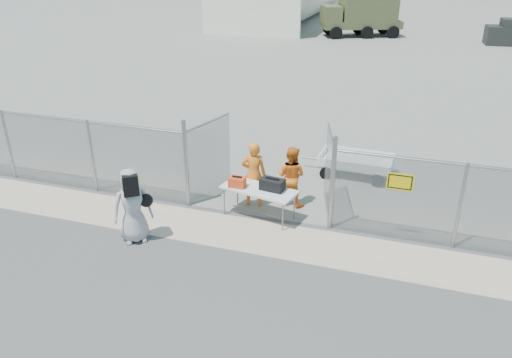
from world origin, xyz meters
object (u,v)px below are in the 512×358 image
(folding_table, at_px, (259,203))
(security_worker_right, at_px, (291,176))
(utility_trailer, at_px, (356,165))
(security_worker_left, at_px, (254,174))
(visitor, at_px, (132,206))

(folding_table, xyz_separation_m, security_worker_right, (0.61, 0.99, 0.44))
(folding_table, relative_size, utility_trailer, 0.68)
(security_worker_left, distance_m, visitor, 3.46)
(security_worker_right, relative_size, utility_trailer, 0.59)
(security_worker_left, xyz_separation_m, security_worker_right, (0.97, 0.36, -0.08))
(visitor, bearing_deg, utility_trailer, 13.43)
(folding_table, xyz_separation_m, utility_trailer, (2.08, 3.58, -0.07))
(folding_table, bearing_deg, security_worker_right, 70.27)
(security_worker_right, xyz_separation_m, utility_trailer, (1.46, 2.59, -0.51))
(folding_table, relative_size, visitor, 1.05)
(security_worker_right, height_order, utility_trailer, security_worker_right)
(folding_table, distance_m, visitor, 3.31)
(folding_table, relative_size, security_worker_left, 1.06)
(security_worker_left, relative_size, visitor, 0.99)
(folding_table, height_order, security_worker_left, security_worker_left)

